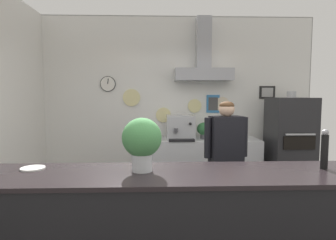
% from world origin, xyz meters
% --- Properties ---
extents(back_wall_assembly, '(4.68, 2.99, 2.97)m').
position_xyz_m(back_wall_assembly, '(0.02, 2.48, 1.59)').
color(back_wall_assembly, gray).
rests_on(back_wall_assembly, ground_plane).
extents(back_prep_counter, '(1.88, 0.60, 0.91)m').
position_xyz_m(back_prep_counter, '(0.37, 2.25, 0.45)').
color(back_prep_counter, silver).
rests_on(back_prep_counter, ground_plane).
extents(pizza_oven, '(0.64, 0.65, 1.69)m').
position_xyz_m(pizza_oven, '(1.76, 2.05, 0.80)').
color(pizza_oven, '#232326').
rests_on(pizza_oven, ground_plane).
extents(shop_worker, '(0.52, 0.27, 1.56)m').
position_xyz_m(shop_worker, '(0.44, 0.84, 0.84)').
color(shop_worker, '#232328').
rests_on(shop_worker, ground_plane).
extents(espresso_machine, '(0.45, 0.49, 0.39)m').
position_xyz_m(espresso_machine, '(0.03, 2.22, 1.10)').
color(espresso_machine, '#B7BABF').
rests_on(espresso_machine, back_prep_counter).
extents(potted_thyme, '(0.23, 0.23, 0.27)m').
position_xyz_m(potted_thyme, '(0.41, 2.23, 1.07)').
color(potted_thyme, '#4C4C51').
rests_on(potted_thyme, back_prep_counter).
extents(potted_basil, '(0.16, 0.16, 0.20)m').
position_xyz_m(potted_basil, '(0.81, 2.24, 1.02)').
color(potted_basil, beige).
rests_on(potted_basil, back_prep_counter).
extents(condiment_plate, '(0.17, 0.17, 0.01)m').
position_xyz_m(condiment_plate, '(-1.26, -0.32, 1.10)').
color(condiment_plate, white).
rests_on(condiment_plate, service_counter).
extents(pepper_grinder, '(0.05, 0.05, 0.29)m').
position_xyz_m(pepper_grinder, '(0.87, -0.39, 1.24)').
color(pepper_grinder, black).
rests_on(pepper_grinder, service_counter).
extents(basil_vase, '(0.28, 0.28, 0.38)m').
position_xyz_m(basil_vase, '(-0.46, -0.40, 1.31)').
color(basil_vase, silver).
rests_on(basil_vase, service_counter).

